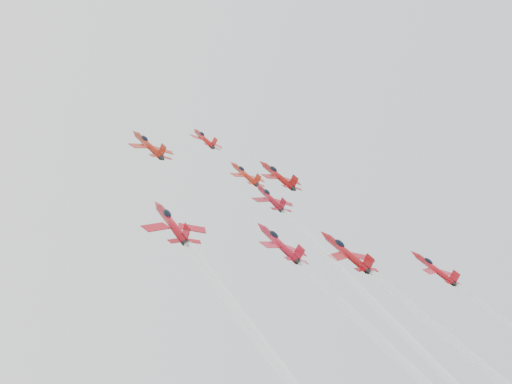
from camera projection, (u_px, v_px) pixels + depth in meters
jet_lead at (204, 138)px, 156.22m from camera, size 8.58×10.34×8.47m
jet_row2_left at (149, 145)px, 136.89m from camera, size 9.85×11.88×9.73m
jet_row2_center at (245, 174)px, 142.70m from camera, size 8.36×10.08×8.25m
jet_row2_right at (278, 175)px, 150.64m from camera, size 10.45×12.59×10.31m
jet_center at (406, 333)px, 100.46m from camera, size 8.81×75.02×61.77m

